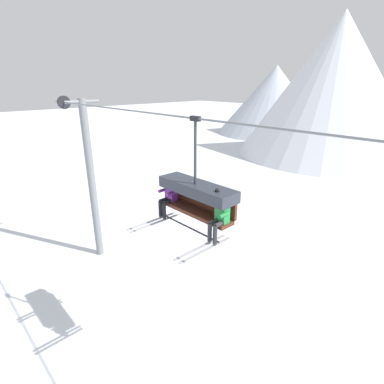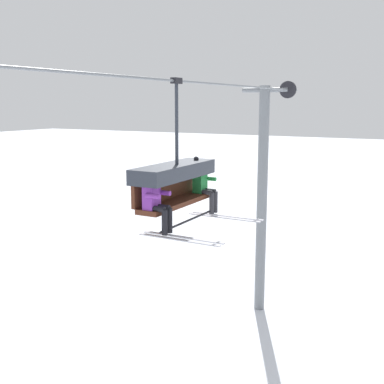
% 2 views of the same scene
% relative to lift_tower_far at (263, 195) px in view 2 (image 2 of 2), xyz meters
% --- Properties ---
extents(lift_tower_far, '(0.36, 1.88, 8.11)m').
position_rel_lift_tower_far_xyz_m(lift_tower_far, '(0.00, 0.00, 0.00)').
color(lift_tower_far, slate).
rests_on(lift_tower_far, ground_plane).
extents(lift_cable, '(17.44, 0.05, 0.05)m').
position_rel_lift_tower_far_xyz_m(lift_cable, '(-7.72, -0.78, 3.61)').
color(lift_cable, slate).
extents(chairlift_chair, '(2.41, 0.74, 2.89)m').
position_rel_lift_tower_far_xyz_m(chairlift_chair, '(-7.25, -0.71, 1.65)').
color(chairlift_chair, '#512819').
extents(skier_purple, '(0.46, 1.70, 1.23)m').
position_rel_lift_tower_far_xyz_m(skier_purple, '(-8.24, -0.93, 1.35)').
color(skier_purple, purple).
extents(skier_green, '(0.48, 1.70, 1.34)m').
position_rel_lift_tower_far_xyz_m(skier_green, '(-6.26, -0.92, 1.37)').
color(skier_green, '#23843D').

